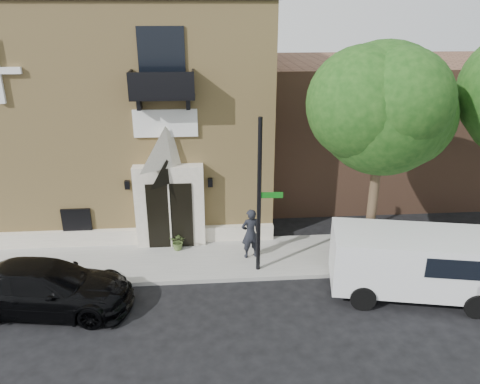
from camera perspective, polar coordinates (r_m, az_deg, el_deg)
The scene contains 12 objects.
ground at distance 16.32m, azimuth -5.20°, elevation -11.08°, with size 120.00×120.00×0.00m, color black.
sidewalk at distance 17.57m, azimuth -1.89°, elevation -8.12°, with size 42.00×3.00×0.15m, color gray.
church at distance 22.32m, azimuth -13.31°, elevation 10.38°, with size 12.20×11.01×9.30m.
neighbour_building at distance 26.13m, azimuth 22.25°, elevation 7.73°, with size 18.00×8.00×6.40m, color brown.
street_tree_left at distance 15.44m, azimuth 17.31°, elevation 9.75°, with size 4.97×4.38×7.77m.
black_sedan at distance 15.84m, azimuth -22.56°, elevation -10.69°, with size 2.15×5.29×1.54m, color black.
cargo_van at distance 16.15m, azimuth 21.31°, elevation -8.01°, with size 5.61×3.13×2.16m.
street_sign at distance 15.58m, azimuth 2.41°, elevation -0.61°, with size 0.87×0.87×5.46m.
fire_hydrant at distance 17.35m, azimuth 15.32°, elevation -7.44°, with size 0.50×0.40×0.89m.
dumpster at distance 17.98m, azimuth 19.00°, elevation -6.29°, with size 1.90×1.30×1.14m.
planter at distance 18.01m, azimuth -7.54°, elevation -6.01°, with size 0.61×0.53×0.67m, color #536833.
pedestrian_near at distance 17.10m, azimuth 1.27°, elevation -5.08°, with size 0.70×0.46×1.91m, color black.
Camera 1 is at (0.37, -13.72, 8.83)m, focal length 35.00 mm.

